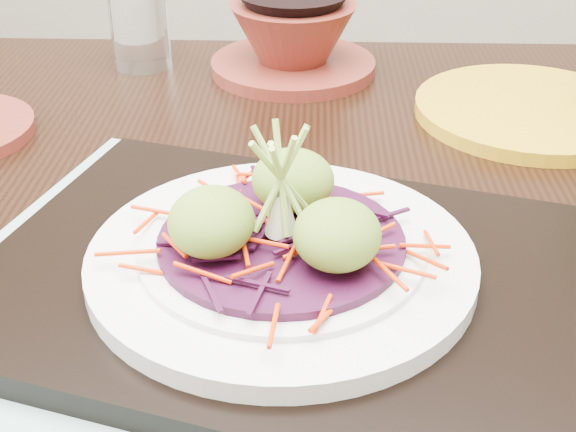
% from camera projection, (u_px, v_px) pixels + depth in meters
% --- Properties ---
extents(dining_table, '(1.37, 1.03, 0.78)m').
position_uv_depth(dining_table, '(262.00, 357.00, 0.60)').
color(dining_table, black).
rests_on(dining_table, ground).
extents(placemat, '(0.45, 0.37, 0.00)m').
position_uv_depth(placemat, '(282.00, 292.00, 0.49)').
color(placemat, '#7CA199').
rests_on(placemat, dining_table).
extents(serving_tray, '(0.39, 0.31, 0.02)m').
position_uv_depth(serving_tray, '(282.00, 279.00, 0.49)').
color(serving_tray, black).
rests_on(serving_tray, placemat).
extents(white_plate, '(0.23, 0.23, 0.02)m').
position_uv_depth(white_plate, '(281.00, 258.00, 0.48)').
color(white_plate, silver).
rests_on(white_plate, serving_tray).
extents(cabbage_bed, '(0.15, 0.15, 0.01)m').
position_uv_depth(cabbage_bed, '(281.00, 241.00, 0.47)').
color(cabbage_bed, '#370B25').
rests_on(cabbage_bed, white_plate).
extents(carrot_julienne, '(0.18, 0.18, 0.01)m').
position_uv_depth(carrot_julienne, '(281.00, 231.00, 0.47)').
color(carrot_julienne, red).
rests_on(carrot_julienne, cabbage_bed).
extents(guacamole_scoops, '(0.13, 0.11, 0.04)m').
position_uv_depth(guacamole_scoops, '(281.00, 211.00, 0.46)').
color(guacamole_scoops, olive).
rests_on(guacamole_scoops, cabbage_bed).
extents(scallion_garnish, '(0.05, 0.05, 0.08)m').
position_uv_depth(scallion_garnish, '(281.00, 184.00, 0.45)').
color(scallion_garnish, '#9AC24D').
rests_on(scallion_garnish, cabbage_bed).
extents(water_glass, '(0.06, 0.06, 0.09)m').
position_uv_depth(water_glass, '(140.00, 25.00, 0.81)').
color(water_glass, white).
rests_on(water_glass, dining_table).
extents(terracotta_bowl_set, '(0.22, 0.22, 0.07)m').
position_uv_depth(terracotta_bowl_set, '(293.00, 42.00, 0.80)').
color(terracotta_bowl_set, maroon).
rests_on(terracotta_bowl_set, dining_table).
extents(yellow_plate, '(0.22, 0.22, 0.01)m').
position_uv_depth(yellow_plate, '(530.00, 110.00, 0.72)').
color(yellow_plate, '#B78714').
rests_on(yellow_plate, dining_table).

